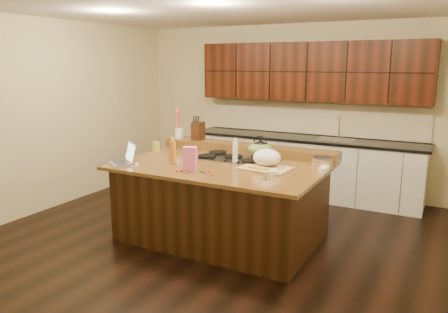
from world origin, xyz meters
The scene contains 35 objects.
room centered at (0.00, 0.00, 1.35)m, with size 5.52×5.02×2.72m.
island centered at (0.00, 0.00, 0.46)m, with size 2.40×1.60×0.92m.
back_ledge centered at (0.00, 0.70, 0.98)m, with size 2.40×0.30×0.12m, color black.
cooktop centered at (0.00, 0.30, 0.94)m, with size 0.92×0.52×0.05m.
back_counter centered at (0.30, 2.23, 0.98)m, with size 3.70×0.66×2.40m.
kettle centered at (0.30, 0.43, 1.06)m, with size 0.21×0.21×0.19m, color black.
green_bowl centered at (0.30, 0.43, 1.05)m, with size 0.30×0.30×0.17m, color #58772F.
laptop centered at (-1.01, -0.52, 0.99)m, with size 0.45×0.44×0.25m.
oil_bottle centered at (-0.50, -0.28, 1.06)m, with size 0.07×0.07×0.27m, color orange.
vinegar_bottle centered at (0.11, 0.13, 1.04)m, with size 0.06×0.06×0.25m, color silver.
wooden_tray centered at (0.54, 0.04, 1.02)m, with size 0.57×0.45×0.22m.
ramekin_a centered at (0.72, -0.18, 0.94)m, with size 0.10×0.10×0.04m, color white.
ramekin_b centered at (1.15, 0.29, 0.94)m, with size 0.10×0.10×0.04m, color white.
ramekin_c centered at (1.15, 0.18, 0.94)m, with size 0.10×0.10×0.04m, color white.
strainer_bowl centered at (1.08, 0.43, 0.97)m, with size 0.24×0.24×0.09m, color #996B3F.
kitchen_timer centered at (0.74, -0.43, 0.96)m, with size 0.08×0.08×0.07m, color silver.
pink_bag centered at (-0.14, -0.48, 1.06)m, with size 0.15×0.08×0.27m, color pink.
candy_plate centered at (-0.91, -0.54, 0.93)m, with size 0.18×0.18×0.01m, color white.
package_box centered at (-1.15, 0.25, 0.98)m, with size 0.09×0.06×0.12m, color gold.
utensil_crock centered at (-1.07, 0.70, 1.11)m, with size 0.12×0.12×0.14m, color white.
knife_block centered at (-0.75, 0.70, 1.16)m, with size 0.12×0.20×0.25m, color black.
gumdrop_0 centered at (0.07, -0.43, 0.93)m, with size 0.02×0.02×0.02m, color red.
gumdrop_1 centered at (0.00, -0.45, 0.93)m, with size 0.02×0.02×0.02m, color #198C26.
gumdrop_2 centered at (-0.15, -0.56, 0.93)m, with size 0.02×0.02×0.02m, color red.
gumdrop_3 centered at (-0.10, -0.44, 0.93)m, with size 0.02×0.02×0.02m, color #198C26.
gumdrop_4 centered at (-0.14, -0.53, 0.93)m, with size 0.02×0.02×0.02m, color red.
gumdrop_5 centered at (-0.03, -0.43, 0.93)m, with size 0.02×0.02×0.02m, color #198C26.
gumdrop_6 centered at (-0.24, -0.58, 0.93)m, with size 0.02×0.02×0.02m, color red.
gumdrop_7 centered at (-0.12, -0.60, 0.93)m, with size 0.02×0.02×0.02m, color #198C26.
gumdrop_8 centered at (-0.22, -0.53, 0.93)m, with size 0.02×0.02×0.02m, color red.
gumdrop_9 centered at (-0.22, -0.51, 0.93)m, with size 0.02×0.02×0.02m, color #198C26.
gumdrop_10 centered at (0.17, -0.54, 0.93)m, with size 0.02×0.02×0.02m, color red.
gumdrop_11 centered at (-0.13, -0.58, 0.93)m, with size 0.02×0.02×0.02m, color #198C26.
gumdrop_12 centered at (0.05, -0.49, 0.93)m, with size 0.02×0.02×0.02m, color red.
gumdrop_13 centered at (0.00, -0.44, 0.93)m, with size 0.02×0.02×0.02m, color #198C26.
Camera 1 is at (2.38, -4.40, 2.08)m, focal length 35.00 mm.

